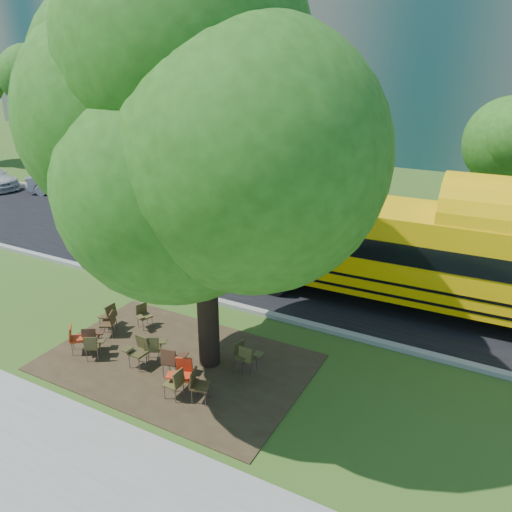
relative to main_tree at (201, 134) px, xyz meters
The scene contains 32 objects.
ground 6.36m from the main_tree, behind, with size 160.00×160.00×0.00m, color #35541A.
sidewalk 8.02m from the main_tree, 110.16° to the right, with size 60.00×4.00×0.04m, color gray.
dirt_patch 6.15m from the main_tree, 152.84° to the right, with size 7.00×4.50×0.03m, color #382819.
asphalt_road 9.51m from the main_tree, 104.27° to the left, with size 80.00×8.00×0.04m, color black.
kerb_near 7.01m from the main_tree, 120.28° to the left, with size 80.00×0.25×0.14m, color gray.
kerb_far 12.83m from the main_tree, 99.15° to the left, with size 80.00×0.25×0.14m, color gray.
building_main 37.72m from the main_tree, 105.20° to the left, with size 38.00×16.00×22.00m, color slate.
building_left 56.63m from the main_tree, 134.80° to the left, with size 26.00×14.00×20.00m, color slate.
bg_tree_0 19.08m from the main_tree, 136.52° to the left, with size 5.20×5.20×7.18m.
bg_tree_1 26.52m from the main_tree, 145.32° to the left, with size 6.00×6.00×8.40m.
bg_tree_2 17.57m from the main_tree, 112.92° to the left, with size 4.80×4.80×6.62m.
main_tree is the anchor object (origin of this frame).
school_bus 9.35m from the main_tree, 46.73° to the left, with size 13.52×3.42×3.28m.
chair_0 6.51m from the main_tree, 160.55° to the right, with size 0.55×0.68×0.83m.
chair_1 6.71m from the main_tree, 159.17° to the right, with size 0.74×0.59×0.87m.
chair_2 6.45m from the main_tree, 154.42° to the right, with size 0.52×0.64×0.77m.
chair_3 5.85m from the main_tree, 147.13° to the right, with size 0.60×0.52×0.89m.
chair_4 5.66m from the main_tree, 116.63° to the right, with size 0.60×0.62×0.88m.
chair_5 5.70m from the main_tree, 86.69° to the right, with size 0.61×0.69×0.89m.
chair_6 5.82m from the main_tree, 86.19° to the right, with size 0.48×0.53×0.82m.
chair_7 5.80m from the main_tree, 66.24° to the right, with size 0.62×0.59×0.86m.
chair_8 6.66m from the main_tree, behind, with size 0.50×0.57×0.86m.
chair_9 6.54m from the main_tree, behind, with size 0.65×0.54×0.81m.
chair_10 6.31m from the main_tree, 167.17° to the left, with size 0.49×0.63×0.79m.
chair_11 5.76m from the main_tree, 152.13° to the right, with size 0.58×0.70×0.86m.
chair_12 5.68m from the main_tree, 11.30° to the left, with size 0.48×0.62×0.79m.
chair_13 5.71m from the main_tree, ahead, with size 0.52×0.47×0.81m.
black_car 10.35m from the main_tree, 145.23° to the left, with size 1.86×4.63×1.58m, color black.
bg_car_silver 21.03m from the main_tree, 147.63° to the left, with size 1.59×4.56×1.50m, color #A3A3A8.
bg_car_red 15.57m from the main_tree, 137.40° to the left, with size 2.15×4.66×1.29m, color #5C1C0F.
pedestrian_a 22.42m from the main_tree, 139.77° to the left, with size 0.65×0.43×1.79m, color navy.
pedestrian_b 22.64m from the main_tree, 142.39° to the left, with size 0.96×0.75×1.98m, color #805D4D.
Camera 1 is at (8.31, -9.57, 7.71)m, focal length 35.00 mm.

